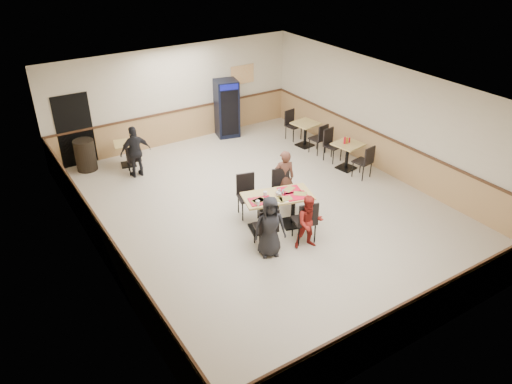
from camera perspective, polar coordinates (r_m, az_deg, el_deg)
ground at (r=12.30m, az=0.98°, el=-2.01°), size 10.00×10.00×0.00m
room_shell at (r=14.80m, az=1.30°, el=6.17°), size 10.00×10.00×10.00m
main_table at (r=11.37m, az=2.46°, el=-1.61°), size 1.71×1.17×0.84m
main_chairs at (r=11.37m, az=2.19°, el=-1.76°), size 1.82×2.13×1.06m
diner_woman_left at (r=10.40m, az=1.59°, el=-3.97°), size 0.78×0.65×1.37m
diner_woman_right at (r=10.72m, az=6.11°, el=-3.46°), size 0.73×0.65×1.25m
diner_man_opposite at (r=12.22m, az=3.22°, el=1.61°), size 0.62×0.51×1.45m
lone_diner at (r=13.96m, az=-13.60°, el=4.50°), size 0.86×0.37×1.45m
tabletop_clutter at (r=11.16m, az=2.59°, el=-0.47°), size 1.40×0.79×0.12m
side_table_near at (r=14.29m, az=10.41°, el=4.52°), size 0.83×0.83×0.77m
side_table_near_chair_south at (r=13.91m, az=12.08°, el=3.50°), size 0.52×0.52×0.98m
side_table_near_chair_north at (r=14.71m, az=8.80°, el=5.30°), size 0.52×0.52×0.98m
side_table_far at (r=15.60m, az=5.67°, el=7.00°), size 0.81×0.81×0.76m
side_table_far_chair_south at (r=15.17m, az=7.08°, el=6.16°), size 0.51×0.51×0.97m
side_table_far_chair_north at (r=16.05m, az=4.33°, el=7.63°), size 0.51×0.51×0.97m
condiment_caddy at (r=14.17m, az=10.30°, el=5.83°), size 0.23×0.06×0.20m
back_table at (r=14.75m, az=-14.55°, el=4.63°), size 0.78×0.78×0.69m
back_table_chair_lone at (r=14.28m, az=-13.79°, el=3.78°), size 0.49×0.49×0.88m
pepsi_cooler at (r=16.20m, az=-3.37°, el=9.52°), size 0.83×0.83×1.83m
trash_bin at (r=14.82m, az=-18.92°, el=4.00°), size 0.57×0.57×0.89m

